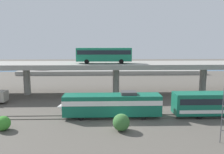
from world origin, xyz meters
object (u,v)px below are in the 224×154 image
at_px(parked_car_1, 134,67).
at_px(parked_car_6, 52,67).
at_px(parked_car_5, 148,67).
at_px(parked_car_0, 118,67).
at_px(parked_car_2, 42,68).
at_px(parked_car_3, 103,67).
at_px(transit_bus_on_overpass, 104,54).
at_px(parked_car_4, 180,67).
at_px(train_locomotive, 107,104).

xyz_separation_m(parked_car_1, parked_car_6, (-32.67, 2.44, 0.00)).
bearing_deg(parked_car_5, parked_car_0, -2.50).
distance_m(parked_car_0, parked_car_2, 29.88).
xyz_separation_m(parked_car_2, parked_car_3, (23.30, 2.31, -0.00)).
relative_size(transit_bus_on_overpass, parked_car_1, 2.97).
distance_m(transit_bus_on_overpass, parked_car_0, 40.13).
height_order(transit_bus_on_overpass, parked_car_0, transit_bus_on_overpass).
distance_m(parked_car_1, parked_car_4, 19.00).
distance_m(parked_car_2, parked_car_6, 5.42).
distance_m(parked_car_5, parked_car_6, 38.52).
relative_size(parked_car_2, parked_car_5, 0.94).
height_order(parked_car_1, parked_car_5, same).
relative_size(parked_car_0, parked_car_3, 0.97).
bearing_deg(train_locomotive, parked_car_1, -102.15).
height_order(parked_car_0, parked_car_2, same).
height_order(transit_bus_on_overpass, parked_car_3, transit_bus_on_overpass).
height_order(transit_bus_on_overpass, parked_car_4, transit_bus_on_overpass).
relative_size(train_locomotive, transit_bus_on_overpass, 1.36).
bearing_deg(parked_car_6, parked_car_2, 56.60).
height_order(train_locomotive, parked_car_5, train_locomotive).
bearing_deg(parked_car_3, parked_car_0, -160.09).
xyz_separation_m(train_locomotive, parked_car_0, (4.88, 53.62, 0.09)).
bearing_deg(train_locomotive, parked_car_4, -119.35).
distance_m(train_locomotive, parked_car_1, 52.31).
xyz_separation_m(train_locomotive, parked_car_4, (29.90, 53.16, 0.10)).
bearing_deg(parked_car_6, train_locomotive, 112.02).
distance_m(parked_car_0, parked_car_4, 25.02).
relative_size(parked_car_4, parked_car_6, 1.03).
relative_size(parked_car_1, parked_car_2, 0.95).
bearing_deg(train_locomotive, parked_car_5, -107.60).
bearing_deg(parked_car_4, parked_car_0, -1.05).
relative_size(parked_car_2, parked_car_3, 1.03).
bearing_deg(parked_car_1, parked_car_2, 3.35).
xyz_separation_m(parked_car_4, parked_car_6, (-51.56, 0.42, -0.00)).
bearing_deg(parked_car_4, parked_car_3, 3.30).
bearing_deg(parked_car_2, parked_car_3, 5.66).
bearing_deg(transit_bus_on_overpass, parked_car_0, 82.09).
xyz_separation_m(parked_car_3, parked_car_4, (31.25, 1.80, 0.00)).
bearing_deg(parked_car_5, transit_bus_on_overpass, 65.73).
bearing_deg(transit_bus_on_overpass, parked_car_1, 72.48).
distance_m(parked_car_0, parked_car_3, 6.63).
height_order(parked_car_0, parked_car_6, same).
xyz_separation_m(transit_bus_on_overpass, parked_car_0, (5.44, 39.14, -7.04)).
height_order(parked_car_0, parked_car_1, same).
relative_size(train_locomotive, parked_car_1, 4.05).
relative_size(parked_car_0, parked_car_4, 0.93).
bearing_deg(parked_car_6, parked_car_0, -179.91).
bearing_deg(transit_bus_on_overpass, parked_car_5, 65.73).
bearing_deg(parked_car_3, parked_car_1, 178.98).
distance_m(train_locomotive, parked_car_3, 51.38).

